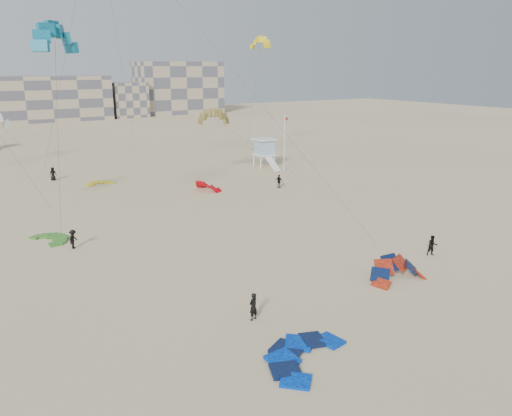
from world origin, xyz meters
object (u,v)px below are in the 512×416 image
kite_ground_orange (397,280)px  lifeguard_tower_near (264,153)px  kite_ground_blue (304,358)px  kitesurfer_main (253,307)px

kite_ground_orange → lifeguard_tower_near: bearing=73.3°
lifeguard_tower_near → kite_ground_orange: bearing=-105.5°
kite_ground_blue → kite_ground_orange: size_ratio=1.19×
kitesurfer_main → kite_ground_blue: bearing=73.7°
kite_ground_blue → lifeguard_tower_near: bearing=31.8°
kitesurfer_main → lifeguard_tower_near: 46.32m
kitesurfer_main → lifeguard_tower_near: bearing=-141.1°
kite_ground_blue → kitesurfer_main: kitesurfer_main is taller
kite_ground_orange → kitesurfer_main: size_ratio=2.51×
kite_ground_orange → kitesurfer_main: kite_ground_orange is taller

